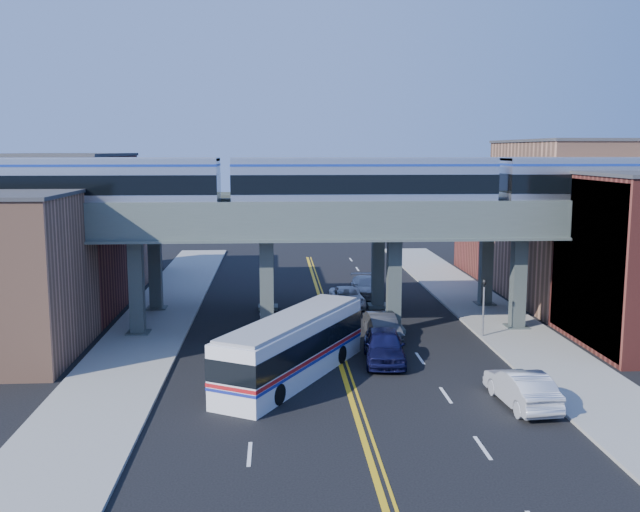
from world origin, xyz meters
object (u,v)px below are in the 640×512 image
at_px(car_lane_d, 366,286).
at_px(car_parked_curb, 521,388).
at_px(transit_train, 363,184).
at_px(car_lane_b, 382,326).
at_px(car_lane_c, 347,297).
at_px(stop_sign, 343,324).
at_px(traffic_signal, 484,301).
at_px(car_lane_a, 384,346).
at_px(transit_bus, 293,348).

height_order(car_lane_d, car_parked_curb, car_parked_curb).
bearing_deg(car_parked_curb, transit_train, -72.15).
bearing_deg(car_lane_b, car_lane_c, 93.93).
bearing_deg(stop_sign, traffic_signal, 18.63).
xyz_separation_m(stop_sign, car_lane_a, (2.12, -1.51, -0.86)).
height_order(transit_bus, car_lane_d, transit_bus).
xyz_separation_m(traffic_signal, car_lane_b, (-6.16, 0.38, -1.53)).
relative_size(car_lane_a, car_lane_d, 1.03).
height_order(car_lane_a, car_lane_d, car_lane_a).
bearing_deg(car_lane_c, car_parked_curb, -75.79).
distance_m(traffic_signal, car_parked_curb, 11.74).
relative_size(car_lane_c, car_lane_d, 0.98).
distance_m(transit_bus, car_parked_curb, 11.20).
distance_m(car_lane_b, car_lane_c, 9.17).
distance_m(transit_train, car_lane_b, 8.82).
bearing_deg(car_lane_a, car_lane_b, 87.43).
bearing_deg(traffic_signal, car_lane_b, 176.49).
relative_size(stop_sign, traffic_signal, 0.64).
height_order(car_lane_a, car_lane_c, car_lane_a).
bearing_deg(car_lane_c, transit_bus, -106.23).
relative_size(transit_train, car_lane_a, 9.42).
xyz_separation_m(transit_train, car_lane_a, (0.42, -6.51, -8.47)).
relative_size(car_lane_a, car_parked_curb, 1.05).
relative_size(traffic_signal, transit_bus, 0.36).
xyz_separation_m(transit_bus, car_lane_a, (5.02, 2.40, -0.65)).
relative_size(stop_sign, car_lane_c, 0.53).
bearing_deg(transit_bus, stop_sign, -7.60).
height_order(transit_train, car_parked_curb, transit_train).
height_order(traffic_signal, car_lane_d, traffic_signal).
bearing_deg(car_lane_c, traffic_signal, -53.12).
bearing_deg(car_lane_c, transit_train, -89.68).
xyz_separation_m(stop_sign, car_parked_curb, (7.27, -8.53, -0.93)).
bearing_deg(car_lane_a, car_lane_d, 90.54).
xyz_separation_m(stop_sign, traffic_signal, (8.90, 3.00, 0.54)).
bearing_deg(transit_bus, car_parked_curb, -85.41).
bearing_deg(transit_train, car_lane_c, 91.48).
relative_size(transit_bus, car_lane_a, 2.18).
height_order(stop_sign, car_parked_curb, stop_sign).
distance_m(transit_bus, car_lane_d, 21.14).
xyz_separation_m(transit_bus, car_parked_curb, (10.17, -4.63, -0.73)).
distance_m(car_lane_d, car_parked_curb, 25.08).
bearing_deg(car_parked_curb, car_lane_a, -58.29).
relative_size(stop_sign, car_parked_curb, 0.52).
xyz_separation_m(car_lane_a, car_lane_c, (-0.62, 13.96, -0.21)).
distance_m(traffic_signal, car_lane_a, 8.26).
xyz_separation_m(transit_train, car_lane_d, (1.74, 11.26, -8.63)).
distance_m(transit_bus, car_lane_c, 16.96).
relative_size(stop_sign, car_lane_a, 0.50).
bearing_deg(car_lane_b, stop_sign, -132.98).
relative_size(traffic_signal, car_lane_d, 0.80).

